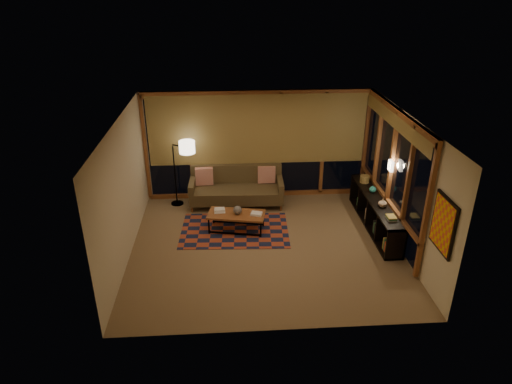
{
  "coord_description": "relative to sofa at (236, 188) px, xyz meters",
  "views": [
    {
      "loc": [
        -0.74,
        -8.06,
        5.07
      ],
      "look_at": [
        -0.19,
        0.11,
        1.2
      ],
      "focal_mm": 32.0,
      "sensor_mm": 36.0,
      "label": 1
    }
  ],
  "objects": [
    {
      "name": "wall_art",
      "position": [
        3.25,
        -3.82,
        1.0
      ],
      "size": [
        0.06,
        0.74,
        0.94
      ],
      "primitive_type": null,
      "color": "#E64B28",
      "rests_on": "walls"
    },
    {
      "name": "pillow_left",
      "position": [
        -0.77,
        0.2,
        0.21
      ],
      "size": [
        0.44,
        0.17,
        0.43
      ],
      "primitive_type": null,
      "rotation": [
        0.0,
        0.0,
        0.05
      ],
      "color": "#B31E08",
      "rests_on": "sofa"
    },
    {
      "name": "book_stack_a",
      "position": [
        -0.4,
        -1.15,
        -0.01
      ],
      "size": [
        0.27,
        0.22,
        0.07
      ],
      "primitive_type": null,
      "rotation": [
        0.0,
        0.0,
        0.05
      ],
      "color": "white",
      "rests_on": "coffee_table"
    },
    {
      "name": "shelf_book_stack",
      "position": [
        3.03,
        -2.23,
        0.27
      ],
      "size": [
        0.21,
        0.26,
        0.07
      ],
      "primitive_type": null,
      "rotation": [
        0.0,
        0.0,
        -0.18
      ],
      "color": "white",
      "rests_on": "bookshelf"
    },
    {
      "name": "basket",
      "position": [
        3.01,
        -0.41,
        0.32
      ],
      "size": [
        0.25,
        0.25,
        0.16
      ],
      "primitive_type": "cylinder",
      "rotation": [
        0.0,
        0.0,
        -0.16
      ],
      "color": "#9D8246",
      "rests_on": "bookshelf"
    },
    {
      "name": "wall_sconce",
      "position": [
        3.16,
        -1.52,
        1.1
      ],
      "size": [
        0.12,
        0.18,
        0.22
      ],
      "primitive_type": null,
      "color": "#FFE8C8",
      "rests_on": "walls"
    },
    {
      "name": "window_wall_back",
      "position": [
        0.54,
        0.46,
        0.9
      ],
      "size": [
        5.3,
        0.16,
        2.6
      ],
      "primitive_type": null,
      "color": "brown",
      "rests_on": "walls"
    },
    {
      "name": "ceramic_pot",
      "position": [
        -0.01,
        -1.27,
        0.05
      ],
      "size": [
        0.23,
        0.23,
        0.19
      ],
      "primitive_type": "sphere",
      "rotation": [
        0.0,
        0.0,
        -0.25
      ],
      "color": "#2B2B2C",
      "rests_on": "coffee_table"
    },
    {
      "name": "floor_lamp",
      "position": [
        -1.47,
        0.14,
        0.39
      ],
      "size": [
        0.67,
        0.58,
        1.68
      ],
      "primitive_type": null,
      "rotation": [
        0.0,
        0.0,
        -0.46
      ],
      "color": "black",
      "rests_on": "floor"
    },
    {
      "name": "coffee_table",
      "position": [
        -0.04,
        -1.27,
        -0.25
      ],
      "size": [
        1.32,
        0.79,
        0.41
      ],
      "primitive_type": null,
      "rotation": [
        0.0,
        0.0,
        -0.19
      ],
      "color": "brown",
      "rests_on": "floor"
    },
    {
      "name": "walls",
      "position": [
        0.54,
        -1.97,
        0.9
      ],
      "size": [
        5.51,
        5.01,
        2.7
      ],
      "color": "beige",
      "rests_on": "floor"
    },
    {
      "name": "floor",
      "position": [
        0.54,
        -1.97,
        -0.45
      ],
      "size": [
        5.5,
        5.0,
        0.01
      ],
      "primitive_type": "cube",
      "color": "brown",
      "rests_on": "ground"
    },
    {
      "name": "pillow_right",
      "position": [
        0.75,
        0.22,
        0.21
      ],
      "size": [
        0.43,
        0.15,
        0.43
      ],
      "primitive_type": null,
      "rotation": [
        0.0,
        0.0,
        -0.01
      ],
      "color": "#B31E08",
      "rests_on": "sofa"
    },
    {
      "name": "sofa",
      "position": [
        0.0,
        0.0,
        0.0
      ],
      "size": [
        2.25,
        0.97,
        0.91
      ],
      "primitive_type": null,
      "rotation": [
        0.0,
        0.0,
        -0.03
      ],
      "color": "brown",
      "rests_on": "floor"
    },
    {
      "name": "ceiling",
      "position": [
        0.54,
        -1.97,
        2.25
      ],
      "size": [
        5.5,
        5.0,
        0.01
      ],
      "primitive_type": "cube",
      "color": "beige",
      "rests_on": "walls"
    },
    {
      "name": "vase",
      "position": [
        3.03,
        -1.68,
        0.33
      ],
      "size": [
        0.21,
        0.21,
        0.19
      ],
      "primitive_type": "imported",
      "rotation": [
        0.0,
        0.0,
        0.21
      ],
      "color": "tan",
      "rests_on": "bookshelf"
    },
    {
      "name": "area_rug",
      "position": [
        -0.08,
        -1.27,
        -0.45
      ],
      "size": [
        2.42,
        1.67,
        0.01
      ],
      "primitive_type": "cube",
      "rotation": [
        0.0,
        0.0,
        -0.05
      ],
      "color": "#A94327",
      "rests_on": "floor"
    },
    {
      "name": "bookshelf",
      "position": [
        3.03,
        -1.3,
        -0.11
      ],
      "size": [
        0.4,
        2.75,
        0.69
      ],
      "primitive_type": null,
      "color": "black",
      "rests_on": "floor"
    },
    {
      "name": "window_wall_right",
      "position": [
        3.22,
        -1.37,
        0.9
      ],
      "size": [
        0.16,
        3.7,
        2.6
      ],
      "primitive_type": null,
      "color": "brown",
      "rests_on": "walls"
    },
    {
      "name": "teal_bowl",
      "position": [
        3.03,
        -0.98,
        0.31
      ],
      "size": [
        0.16,
        0.16,
        0.15
      ],
      "primitive_type": "sphere",
      "rotation": [
        0.0,
        0.0,
        -0.05
      ],
      "color": "#257C74",
      "rests_on": "bookshelf"
    },
    {
      "name": "book_stack_b",
      "position": [
        0.39,
        -1.32,
        -0.02
      ],
      "size": [
        0.26,
        0.23,
        0.04
      ],
      "primitive_type": null,
      "rotation": [
        0.0,
        0.0,
        -0.29
      ],
      "color": "white",
      "rests_on": "coffee_table"
    }
  ]
}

